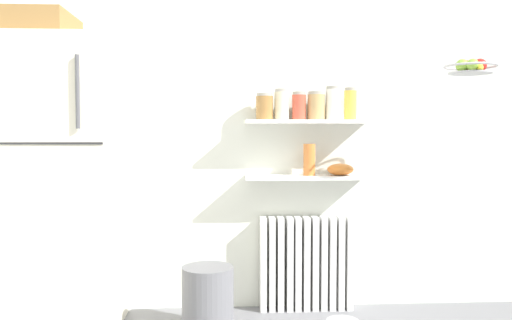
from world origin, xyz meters
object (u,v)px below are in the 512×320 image
Objects in this scene: refrigerator at (56,181)px; storage_jar_1 at (282,105)px; storage_jar_3 at (316,106)px; trash_bin at (208,299)px; radiator at (306,263)px; storage_jar_5 at (350,104)px; shelf_bowl at (340,169)px; storage_jar_4 at (333,103)px; hanging_fruit_basket at (471,67)px; storage_jar_0 at (264,107)px; vase at (309,160)px; storage_jar_2 at (299,106)px.

storage_jar_1 is at bearing 9.73° from refrigerator.
trash_bin is (-0.72, -0.34, -1.20)m from storage_jar_3.
refrigerator is 3.01× the size of radiator.
storage_jar_5 reaches higher than shelf_bowl.
storage_jar_1 is at bearing 180.00° from shelf_bowl.
storage_jar_4 is (0.35, 0.00, 0.01)m from storage_jar_1.
refrigerator is 1.84m from shelf_bowl.
refrigerator is 6.23× the size of hanging_fruit_basket.
shelf_bowl is (-0.06, -0.00, -0.44)m from storage_jar_5.
storage_jar_0 is (-0.29, -0.03, 1.07)m from radiator.
refrigerator is 8.58× the size of storage_jar_4.
radiator is at bearing 9.75° from storage_jar_1.
storage_jar_3 is 0.23m from storage_jar_5.
radiator is 0.77m from trash_bin.
refrigerator is 10.86× the size of shelf_bowl.
storage_jar_3 is 1.44m from trash_bin.
refrigerator is 10.92× the size of storage_jar_0.
storage_jar_4 is 0.41m from vase.
hanging_fruit_basket is (0.68, -0.45, 0.64)m from shelf_bowl.
storage_jar_3 is at bearing -0.00° from storage_jar_1.
shelf_bowl is at bearing -0.00° from storage_jar_0.
storage_jar_1 is at bearing 180.00° from storage_jar_4.
refrigerator is 1.18m from trash_bin.
refrigerator is 1.41m from storage_jar_0.
storage_jar_1 is at bearing -170.25° from radiator.
hanging_fruit_basket reaches higher than trash_bin.
storage_jar_4 is at bearing 180.00° from shelf_bowl.
storage_jar_2 is at bearing 180.00° from storage_jar_4.
storage_jar_0 is 0.95× the size of storage_jar_2.
trash_bin is at bearing -137.39° from storage_jar_0.
radiator is at bearing 9.73° from refrigerator.
storage_jar_3 reaches higher than shelf_bowl.
trash_bin is (-0.60, -0.34, -1.20)m from storage_jar_2.
storage_jar_5 is (0.12, 0.00, -0.00)m from storage_jar_4.
trash_bin is at bearing -160.28° from storage_jar_5.
storage_jar_0 reaches higher than shelf_bowl.
radiator is 1.08m from storage_jar_2.
storage_jar_2 reaches higher than storage_jar_0.
refrigerator is 1.73m from radiator.
storage_jar_4 reaches higher than radiator.
hanging_fruit_basket is (0.91, -0.48, 1.29)m from radiator.
refrigerator is 1.96m from storage_jar_5.
shelf_bowl is at bearing -180.00° from storage_jar_5.
shelf_bowl is at bearing 0.00° from storage_jar_2.
storage_jar_3 is 0.89× the size of vase.
storage_jar_0 is at bearing -174.11° from radiator.
hanging_fruit_basket is at bearing -26.66° from vase.
storage_jar_4 is 0.88m from hanging_fruit_basket.
storage_jar_0 is 1.29m from trash_bin.
storage_jar_5 is (0.29, -0.03, 1.09)m from radiator.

